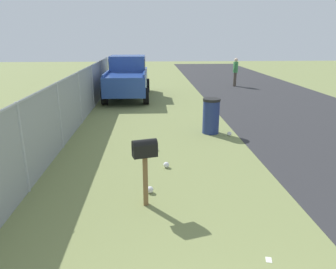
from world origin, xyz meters
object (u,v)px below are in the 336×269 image
pedestrian (235,70)px  pickup_truck (128,76)px  mailbox (145,154)px  trash_bin (211,116)px

pedestrian → pickup_truck: bearing=62.0°
mailbox → pedestrian: bearing=-36.3°
mailbox → pickup_truck: 11.15m
pedestrian → trash_bin: bearing=105.9°
pickup_truck → trash_bin: (-6.59, -3.10, -0.53)m
mailbox → pickup_truck: (11.10, 1.02, 0.08)m
mailbox → trash_bin: (4.51, -2.08, -0.45)m
pickup_truck → pedestrian: bearing=-62.4°
mailbox → pedestrian: pedestrian is taller
mailbox → trash_bin: size_ratio=1.13×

